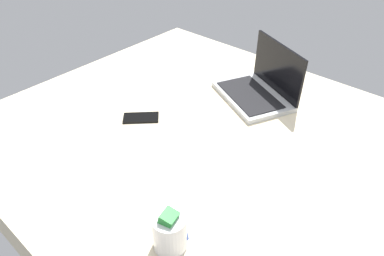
# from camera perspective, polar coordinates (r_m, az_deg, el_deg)

# --- Properties ---
(bed_mattress) EXTENTS (1.80, 1.40, 0.18)m
(bed_mattress) POSITION_cam_1_polar(r_m,az_deg,el_deg) (1.34, 5.18, -5.30)
(bed_mattress) COLOR beige
(bed_mattress) RESTS_ON ground
(laptop) EXTENTS (0.40, 0.35, 0.23)m
(laptop) POSITION_cam_1_polar(r_m,az_deg,el_deg) (1.53, 10.97, 6.45)
(laptop) COLOR #B7BABC
(laptop) RESTS_ON bed_mattress
(snack_cup) EXTENTS (0.09, 0.09, 0.13)m
(snack_cup) POSITION_cam_1_polar(r_m,az_deg,el_deg) (0.93, -3.66, -16.45)
(snack_cup) COLOR silver
(snack_cup) RESTS_ON bed_mattress
(cell_phone) EXTENTS (0.15, 0.15, 0.01)m
(cell_phone) POSITION_cam_1_polar(r_m,az_deg,el_deg) (1.40, -8.36, 1.69)
(cell_phone) COLOR black
(cell_phone) RESTS_ON bed_mattress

